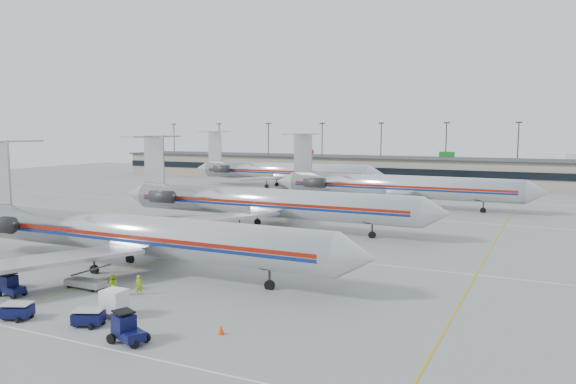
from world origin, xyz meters
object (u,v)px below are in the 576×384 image
Objects in this scene: tug_center at (10,285)px; uld_container at (114,303)px; jet_second_row at (262,202)px; jet_foreground at (128,233)px; belt_loader at (86,281)px.

uld_container is at bearing 3.88° from tug_center.
jet_second_row is 36.23m from tug_center.
jet_foreground is 0.98× the size of jet_second_row.
tug_center is 5.79m from belt_loader.
jet_foreground reaches higher than belt_loader.
jet_second_row is 31.84m from belt_loader.
jet_foreground reaches higher than tug_center.
tug_center is at bearing 177.25° from uld_container.
tug_center is 11.17m from uld_container.
jet_foreground is at bearing 125.70° from uld_container.
jet_second_row is at bearing 100.23° from uld_container.
jet_foreground is 19.90× the size of tug_center.
belt_loader is at bearing 146.70° from uld_container.
belt_loader is (1.02, -6.39, -2.96)m from jet_foreground.
jet_foreground is at bearing 79.79° from tug_center.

